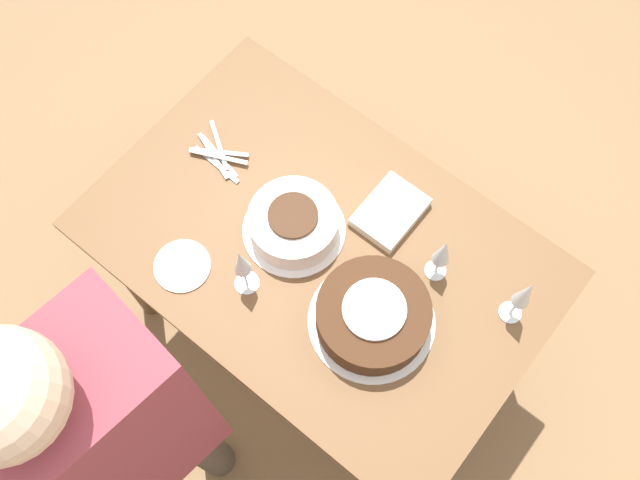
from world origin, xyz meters
The scene contains 11 objects.
ground_plane centered at (0.00, 0.00, 0.00)m, with size 12.00×12.00×0.00m, color #8E6B47.
dining_table centered at (0.00, 0.00, 0.64)m, with size 1.23×0.81×0.78m.
cake_center_white centered at (-0.09, -0.01, 0.82)m, with size 0.28×0.28×0.10m.
cake_front_chocolate centered at (0.23, -0.08, 0.83)m, with size 0.33×0.33×0.11m.
wine_glass_near centered at (0.28, 0.14, 0.91)m, with size 0.06×0.06×0.19m.
wine_glass_far centered at (0.50, 0.17, 0.92)m, with size 0.06×0.06×0.22m.
wine_glass_extra centered at (-0.09, -0.20, 0.92)m, with size 0.07×0.07×0.21m.
dessert_plate_left centered at (-0.25, -0.27, 0.78)m, with size 0.15×0.15×0.01m.
fork_pile centered at (-0.40, 0.03, 0.79)m, with size 0.19×0.12×0.02m.
napkin_stack centered at (0.09, 0.20, 0.80)m, with size 0.14×0.19×0.03m.
person_cutting centered at (0.01, -0.70, 1.03)m, with size 0.27×0.42×1.70m.
Camera 1 is at (0.46, -0.57, 2.56)m, focal length 40.00 mm.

